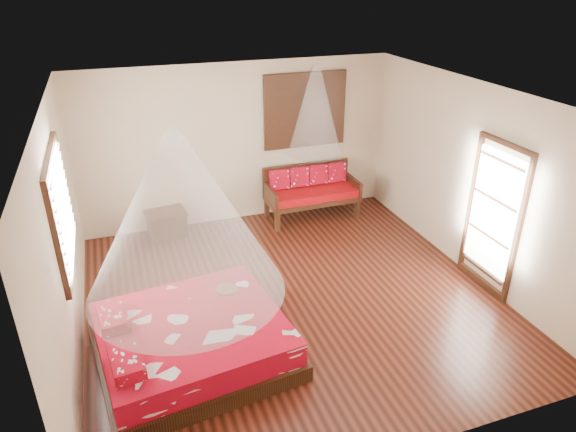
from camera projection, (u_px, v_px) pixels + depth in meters
name	position (u px, v px, depth m)	size (l,w,h in m)	color
room	(292.00, 207.00, 6.59)	(5.54, 5.54, 2.84)	black
bed	(192.00, 341.00, 5.97)	(2.35, 2.18, 0.64)	black
daybed	(311.00, 190.00, 9.35)	(1.67, 0.74, 0.94)	black
storage_chest	(167.00, 224.00, 8.76)	(0.70, 0.55, 0.45)	black
shutter_panel	(305.00, 110.00, 9.04)	(1.52, 0.06, 1.32)	black
window_left	(62.00, 209.00, 5.81)	(0.10, 1.74, 1.34)	black
glazed_door	(493.00, 218.00, 7.03)	(0.08, 1.02, 2.16)	black
wine_tray	(227.00, 287.00, 6.44)	(0.27, 0.27, 0.22)	brown
mosquito_net_main	(181.00, 217.00, 5.28)	(2.15, 2.15, 1.80)	white
mosquito_net_daybed	(315.00, 111.00, 8.60)	(0.93, 0.93, 1.50)	white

